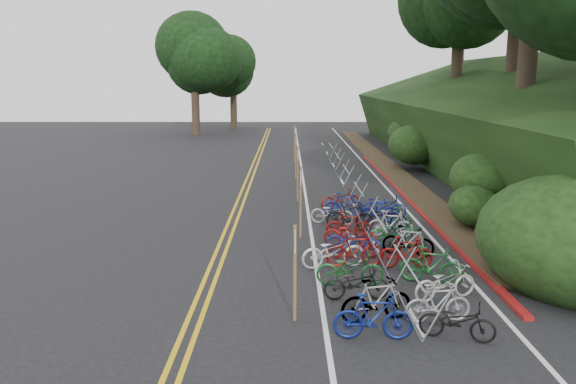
{
  "coord_description": "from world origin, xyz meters",
  "views": [
    {
      "loc": [
        0.17,
        -14.02,
        5.45
      ],
      "look_at": [
        0.16,
        6.62,
        1.3
      ],
      "focal_mm": 35.0,
      "sensor_mm": 36.0,
      "label": 1
    }
  ],
  "objects": [
    {
      "name": "ground",
      "position": [
        0.0,
        0.0,
        0.0
      ],
      "size": [
        120.0,
        120.0,
        0.0
      ],
      "primitive_type": "plane",
      "color": "black",
      "rests_on": "ground"
    },
    {
      "name": "road_markings",
      "position": [
        0.63,
        10.1,
        0.0
      ],
      "size": [
        7.47,
        80.0,
        0.01
      ],
      "color": "gold",
      "rests_on": "ground"
    },
    {
      "name": "red_curb",
      "position": [
        5.7,
        12.0,
        0.05
      ],
      "size": [
        0.25,
        28.0,
        0.1
      ],
      "primitive_type": "cube",
      "color": "maroon",
      "rests_on": "ground"
    },
    {
      "name": "embankment",
      "position": [
        12.96,
        19.04,
        2.57
      ],
      "size": [
        14.3,
        48.14,
        9.11
      ],
      "color": "black",
      "rests_on": "ground"
    },
    {
      "name": "bike_rack_front",
      "position": [
        3.0,
        -1.42,
        0.86
      ],
      "size": [
        1.13,
        3.43,
        1.15
      ],
      "color": "gray",
      "rests_on": "ground"
    },
    {
      "name": "bike_racks_rest",
      "position": [
        3.0,
        13.0,
        0.85
      ],
      "size": [
        1.14,
        23.0,
        1.17
      ],
      "color": "gray",
      "rests_on": "ground"
    },
    {
      "name": "signpost_near",
      "position": [
        0.32,
        -1.94,
        1.3
      ],
      "size": [
        0.08,
        0.4,
        2.27
      ],
      "color": "brown",
      "rests_on": "ground"
    },
    {
      "name": "signposts_rest",
      "position": [
        0.6,
        14.0,
        1.43
      ],
      "size": [
        0.08,
        18.4,
        2.5
      ],
      "color": "brown",
      "rests_on": "ground"
    },
    {
      "name": "bike_front",
      "position": [
        1.5,
        1.77,
        0.51
      ],
      "size": [
        1.1,
        2.03,
        1.01
      ],
      "primitive_type": "imported",
      "rotation": [
        0.0,
        0.0,
        1.8
      ],
      "color": "beige",
      "rests_on": "ground"
    },
    {
      "name": "bike_valet",
      "position": [
        2.92,
        3.03,
        0.48
      ],
      "size": [
        3.41,
        14.01,
        1.06
      ],
      "color": "navy",
      "rests_on": "ground"
    }
  ]
}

